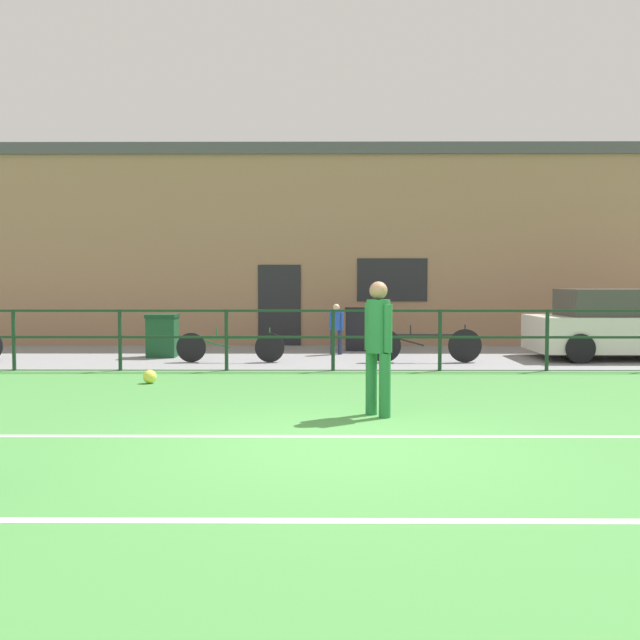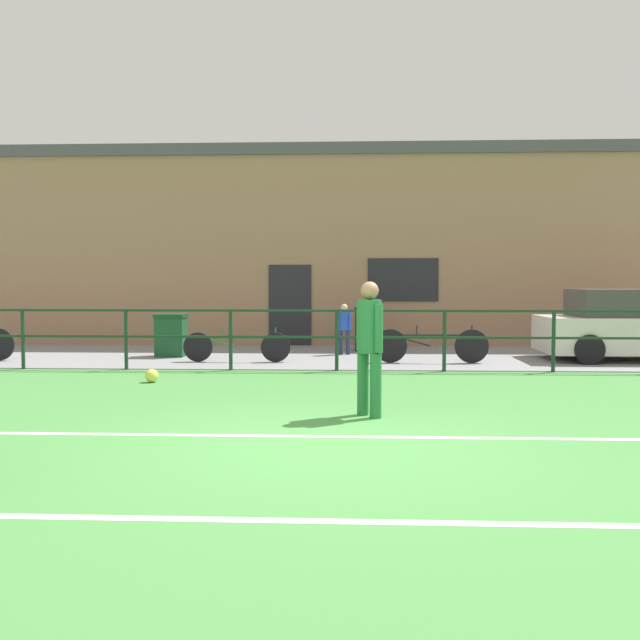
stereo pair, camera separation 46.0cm
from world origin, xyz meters
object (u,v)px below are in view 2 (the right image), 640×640
Objects in this scene: soccer_ball_match at (152,376)px; bicycle_parked_1 at (431,345)px; bicycle_parked_0 at (236,346)px; trash_bin_0 at (368,329)px; player_striker at (369,340)px; spectator_child at (344,326)px; trash_bin_1 at (171,335)px.

soccer_ball_match is 0.10× the size of bicycle_parked_1.
trash_bin_0 is at bearing 42.72° from bicycle_parked_0.
bicycle_parked_1 reaches higher than bicycle_parked_0.
bicycle_parked_0 is at bearing 71.75° from soccer_ball_match.
player_striker is 1.64× the size of trash_bin_0.
player_striker is 5.82m from bicycle_parked_1.
bicycle_parked_1 is at bearing 128.63° from player_striker.
player_striker reaches higher than soccer_ball_match.
bicycle_parked_1 is (1.38, 5.63, -0.57)m from player_striker.
bicycle_parked_0 is 2.16× the size of trash_bin_0.
bicycle_parked_1 is at bearing 30.14° from soccer_ball_match.
trash_bin_0 is at bearing -115.24° from spectator_child.
bicycle_parked_0 is 0.95× the size of bicycle_parked_1.
soccer_ball_match is (-3.54, 2.77, -0.84)m from player_striker.
trash_bin_0 is 1.09× the size of trash_bin_1.
trash_bin_0 reaches higher than bicycle_parked_1.
trash_bin_0 reaches higher than soccer_ball_match.
bicycle_parked_1 is at bearing 143.03° from spectator_child.
player_striker reaches higher than bicycle_parked_0.
player_striker is 1.46× the size of spectator_child.
player_striker is at bearing -38.11° from soccer_ball_match.
player_striker is 0.76× the size of bicycle_parked_0.
spectator_child is 1.12× the size of trash_bin_0.
soccer_ball_match is at bearing -165.74° from player_striker.
soccer_ball_match is at bearing 59.45° from spectator_child.
trash_bin_0 is (2.76, 2.54, 0.20)m from bicycle_parked_0.
player_striker is 7.87m from trash_bin_1.
bicycle_parked_1 reaches higher than soccer_ball_match.
player_striker reaches higher than spectator_child.
spectator_child is at bearing 138.27° from bicycle_parked_1.
bicycle_parked_0 is (-2.60, 5.63, -0.61)m from player_striker.
player_striker reaches higher than bicycle_parked_1.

